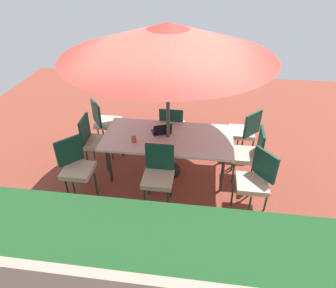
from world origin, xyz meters
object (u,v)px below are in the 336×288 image
at_px(patio_umbrella, 168,40).
at_px(cup, 134,139).
at_px(chair_southeast, 105,121).
at_px(chair_west, 250,152).
at_px(chair_northwest, 256,179).
at_px(chair_northeast, 76,165).
at_px(chair_north, 158,173).
at_px(laptop, 162,131).
at_px(chair_south, 172,126).
at_px(chair_east, 94,139).
at_px(dining_table, 168,139).
at_px(chair_southwest, 245,131).

xyz_separation_m(patio_umbrella, cup, (0.53, 0.24, -1.55)).
xyz_separation_m(chair_southeast, cup, (-0.83, 0.98, 0.25)).
height_order(chair_southeast, cup, chair_southeast).
bearing_deg(chair_west, chair_northwest, 3.26).
relative_size(chair_northwest, chair_northeast, 1.00).
distance_m(chair_north, laptop, 0.89).
bearing_deg(chair_south, cup, 61.45).
bearing_deg(chair_east, chair_southeast, -0.63).
bearing_deg(chair_south, chair_west, 154.42).
xyz_separation_m(chair_west, cup, (1.92, 0.24, 0.25)).
distance_m(chair_south, chair_northeast, 1.97).
xyz_separation_m(dining_table, chair_north, (0.05, 0.75, -0.15)).
height_order(chair_southwest, chair_northeast, same).
distance_m(chair_west, chair_northeast, 2.86).
distance_m(chair_south, chair_north, 1.45).
xyz_separation_m(chair_southwest, chair_northeast, (2.73, 1.45, 0.00)).
xyz_separation_m(chair_west, chair_east, (2.73, -0.04, 0.00)).
height_order(patio_umbrella, chair_east, patio_umbrella).
distance_m(chair_east, chair_north, 1.52).
distance_m(chair_east, chair_northeast, 0.78).
bearing_deg(dining_table, cup, 23.93).
height_order(dining_table, chair_southwest, chair_southwest).
distance_m(chair_northeast, cup, 1.01).
relative_size(chair_east, chair_northwest, 1.00).
bearing_deg(chair_east, chair_southwest, -78.79).
xyz_separation_m(chair_northwest, cup, (1.94, -0.46, 0.25)).
bearing_deg(dining_table, chair_northeast, 28.12).
height_order(chair_north, laptop, chair_north).
xyz_separation_m(chair_south, laptop, (0.11, 0.60, 0.24)).
height_order(chair_south, cup, chair_south).
distance_m(chair_northwest, chair_south, 1.99).
xyz_separation_m(patio_umbrella, chair_east, (1.34, -0.04, -1.80)).
xyz_separation_m(chair_southeast, laptop, (-1.24, 0.64, 0.24)).
height_order(chair_west, chair_northeast, same).
bearing_deg(dining_table, chair_southeast, -28.45).
distance_m(patio_umbrella, chair_east, 2.24).
distance_m(dining_table, cup, 0.59).
relative_size(dining_table, chair_west, 2.23).
bearing_deg(chair_southwest, chair_northwest, 45.34).
bearing_deg(chair_northwest, patio_umbrella, -155.15).
bearing_deg(chair_north, chair_east, 147.84).
height_order(dining_table, cup, cup).
bearing_deg(chair_southeast, chair_north, -176.11).
bearing_deg(chair_northwest, chair_west, 142.62).
xyz_separation_m(patio_umbrella, laptop, (0.12, -0.10, -1.55)).
xyz_separation_m(chair_southeast, chair_northeast, (0.01, 1.47, 0.00)).
bearing_deg(patio_umbrella, laptop, -38.14).
bearing_deg(dining_table, chair_south, -88.75).
relative_size(dining_table, chair_northwest, 2.23).
height_order(chair_northeast, laptop, chair_northeast).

